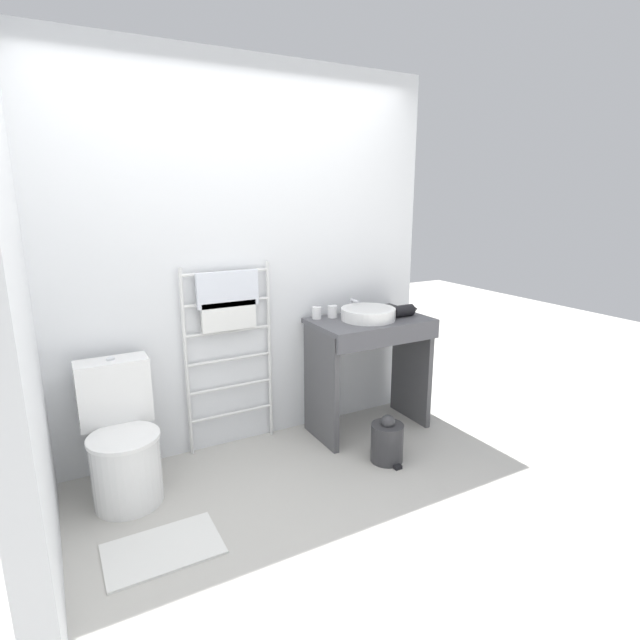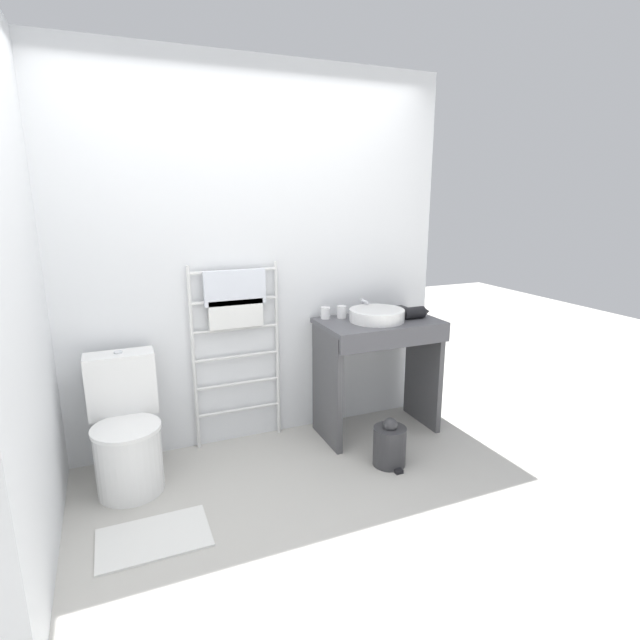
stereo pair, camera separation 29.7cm
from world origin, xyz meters
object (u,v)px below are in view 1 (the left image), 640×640
cup_near_wall (317,313)px  trash_bin (387,441)px  cup_near_edge (332,312)px  sink_basin (368,314)px  hair_dryer (403,310)px  toilet (122,443)px  towel_radiator (229,317)px

cup_near_wall → trash_bin: bearing=-75.2°
cup_near_edge → trash_bin: 0.99m
sink_basin → hair_dryer: hair_dryer is taller
trash_bin → hair_dryer: bearing=45.1°
sink_basin → hair_dryer: (0.29, -0.03, -0.00)m
toilet → sink_basin: (1.71, 0.03, 0.57)m
cup_near_wall → hair_dryer: same height
towel_radiator → hair_dryer: size_ratio=5.77×
cup_near_edge → trash_bin: bearing=-84.9°
trash_bin → towel_radiator: bearing=139.4°
hair_dryer → trash_bin: hair_dryer is taller
towel_radiator → toilet: bearing=-160.1°
towel_radiator → cup_near_edge: 0.77m
toilet → towel_radiator: towel_radiator is taller
toilet → trash_bin: bearing=-15.1°
cup_near_edge → hair_dryer: (0.48, -0.21, -0.00)m
cup_near_wall → trash_bin: (0.17, -0.66, -0.76)m
toilet → towel_radiator: bearing=19.9°
toilet → hair_dryer: 2.08m
cup_near_edge → trash_bin: size_ratio=0.27×
towel_radiator → cup_near_edge: towel_radiator is taller
towel_radiator → cup_near_edge: size_ratio=14.53×
toilet → hair_dryer: size_ratio=3.59×
sink_basin → hair_dryer: size_ratio=1.76×
trash_bin → cup_near_wall: bearing=104.8°
sink_basin → cup_near_wall: bearing=147.0°
sink_basin → toilet: bearing=-179.0°
toilet → cup_near_wall: cup_near_wall is taller
cup_near_wall → cup_near_edge: bearing=-11.6°
sink_basin → cup_near_edge: (-0.19, 0.18, 0.00)m
toilet → towel_radiator: 1.01m
hair_dryer → trash_bin: size_ratio=0.68×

